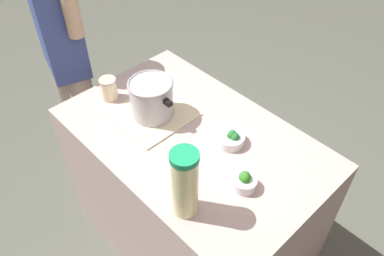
% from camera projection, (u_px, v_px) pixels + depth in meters
% --- Properties ---
extents(ground_plane, '(8.00, 8.00, 0.00)m').
position_uv_depth(ground_plane, '(192.00, 239.00, 2.42)').
color(ground_plane, '#55594E').
extents(counter_slab, '(1.25, 0.78, 0.91)m').
position_uv_depth(counter_slab, '(192.00, 195.00, 2.11)').
color(counter_slab, '#B8A09A').
rests_on(counter_slab, ground_plane).
extents(dish_cloth, '(0.34, 0.35, 0.01)m').
position_uv_depth(dish_cloth, '(153.00, 114.00, 1.89)').
color(dish_cloth, beige).
rests_on(dish_cloth, counter_slab).
extents(cooking_pot, '(0.28, 0.21, 0.19)m').
position_uv_depth(cooking_pot, '(151.00, 98.00, 1.82)').
color(cooking_pot, '#B7B7BC').
rests_on(cooking_pot, dish_cloth).
extents(lemonade_pitcher, '(0.10, 0.10, 0.31)m').
position_uv_depth(lemonade_pitcher, '(185.00, 183.00, 1.39)').
color(lemonade_pitcher, beige).
rests_on(lemonade_pitcher, counter_slab).
extents(mason_jar, '(0.09, 0.09, 0.12)m').
position_uv_depth(mason_jar, '(109.00, 89.00, 1.95)').
color(mason_jar, beige).
rests_on(mason_jar, counter_slab).
extents(broccoli_bowl_front, '(0.10, 0.10, 0.08)m').
position_uv_depth(broccoli_bowl_front, '(245.00, 181.00, 1.56)').
color(broccoli_bowl_front, silver).
rests_on(broccoli_bowl_front, counter_slab).
extents(broccoli_bowl_center, '(0.13, 0.13, 0.08)m').
position_uv_depth(broccoli_bowl_center, '(231.00, 138.00, 1.74)').
color(broccoli_bowl_center, silver).
rests_on(broccoli_bowl_center, counter_slab).
extents(person_cook, '(0.50, 0.29, 1.66)m').
position_uv_depth(person_cook, '(66.00, 59.00, 2.23)').
color(person_cook, tan).
rests_on(person_cook, ground_plane).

